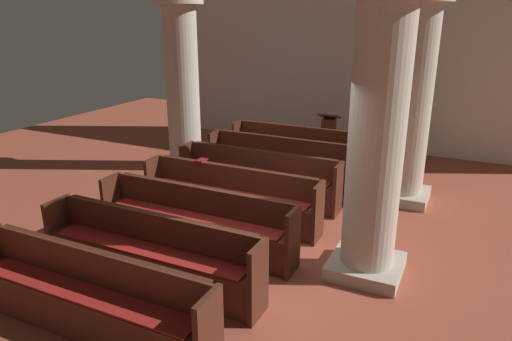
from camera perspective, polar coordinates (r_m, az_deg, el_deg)
ground_plane at (r=6.88m, az=0.49°, el=-9.50°), size 19.20×19.20×0.00m
back_wall at (r=11.90m, az=13.40°, el=13.36°), size 10.00×0.16×4.50m
pew_row_0 at (r=10.22m, az=5.20°, el=2.95°), size 3.05×0.46×0.91m
pew_row_1 at (r=9.29m, az=2.94°, el=1.39°), size 3.05×0.46×0.91m
pew_row_2 at (r=8.38m, az=0.18°, el=-0.52°), size 3.05×0.47×0.91m
pew_row_3 at (r=7.52m, az=-3.22°, el=-2.87°), size 3.05×0.46×0.91m
pew_row_4 at (r=6.70m, az=-7.51°, el=-5.79°), size 3.05×0.46×0.91m
pew_row_5 at (r=5.95m, az=-13.00°, el=-9.45°), size 3.05×0.47×0.91m
pew_row_6 at (r=5.30m, az=-20.13°, el=-13.95°), size 3.05×0.46×0.91m
pillar_aisle_side at (r=8.51m, az=18.56°, el=8.85°), size 1.02×1.02×3.73m
pillar_far_side at (r=10.16m, az=-9.05°, el=11.03°), size 1.02×1.02×3.73m
pillar_aisle_rear at (r=5.74m, az=14.63°, el=4.86°), size 0.99×0.99×3.73m
lectern at (r=11.05m, az=8.83°, el=3.78°), size 0.48×0.45×1.08m
hymn_book at (r=7.84m, az=-6.69°, el=1.26°), size 0.13×0.21×0.03m
kneeler_box_blue at (r=8.53m, az=12.36°, el=-3.37°), size 0.38×0.31×0.23m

